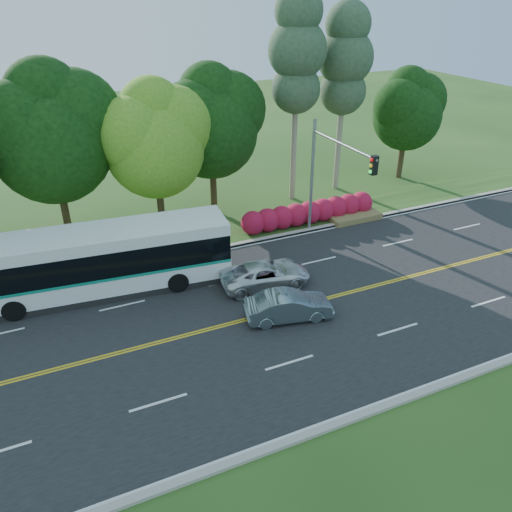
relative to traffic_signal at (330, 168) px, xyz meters
name	(u,v)px	position (x,y,z in m)	size (l,w,h in m)	color
ground	(265,315)	(-6.49, -5.40, -4.67)	(120.00, 120.00, 0.00)	#224918
road	(265,315)	(-6.49, -5.40, -4.66)	(60.00, 14.00, 0.02)	black
curb_north	(213,249)	(-6.49, 1.75, -4.60)	(60.00, 0.30, 0.15)	#A7A197
curb_south	(349,420)	(-6.49, -12.55, -4.60)	(60.00, 0.30, 0.15)	#A7A197
grass_verge	(203,237)	(-6.49, 3.60, -4.62)	(60.00, 4.00, 0.10)	#224918
lane_markings	(263,315)	(-6.59, -5.40, -4.65)	(57.60, 13.82, 0.00)	gold
tree_row	(93,125)	(-11.65, 6.73, 2.06)	(44.70, 9.10, 13.84)	#2E2214
bougainvillea_hedge	(312,213)	(0.69, 2.75, -3.95)	(9.50, 2.25, 1.50)	#A90E36
traffic_signal	(330,168)	(0.00, 0.00, 0.00)	(0.42, 6.10, 7.00)	gray
transit_bus	(100,262)	(-13.06, -0.17, -3.00)	(12.90, 3.90, 3.33)	white
sedan	(289,306)	(-5.60, -6.10, -3.99)	(1.41, 4.04, 1.33)	slate
suv	(265,274)	(-5.35, -3.02, -4.01)	(2.13, 4.62, 1.28)	silver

